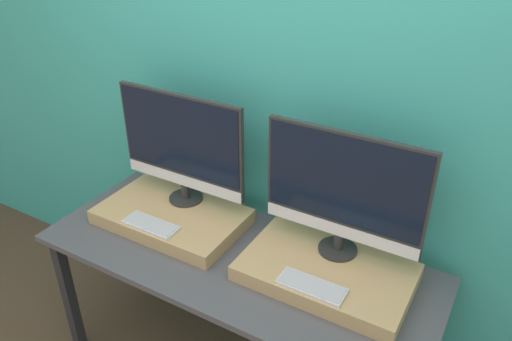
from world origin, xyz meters
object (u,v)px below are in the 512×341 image
(monitor_left, at_px, (181,144))
(keyboard_right, at_px, (312,286))
(monitor_right, at_px, (343,190))
(keyboard_left, at_px, (151,225))

(monitor_left, xyz_separation_m, keyboard_right, (0.80, -0.26, -0.29))
(monitor_left, distance_m, monitor_right, 0.80)
(keyboard_left, relative_size, keyboard_right, 1.00)
(monitor_left, relative_size, keyboard_left, 2.51)
(monitor_left, height_order, keyboard_right, monitor_left)
(monitor_left, relative_size, keyboard_right, 2.51)
(monitor_left, height_order, keyboard_left, monitor_left)
(monitor_left, distance_m, keyboard_left, 0.39)
(keyboard_left, distance_m, keyboard_right, 0.80)
(keyboard_left, distance_m, monitor_right, 0.89)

